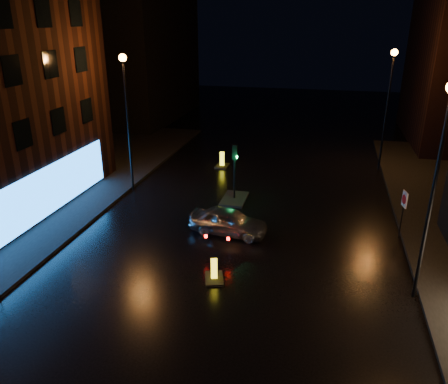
{
  "coord_description": "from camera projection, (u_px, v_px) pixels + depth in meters",
  "views": [
    {
      "loc": [
        3.89,
        -9.88,
        10.25
      ],
      "look_at": [
        -0.47,
        8.27,
        2.8
      ],
      "focal_mm": 35.0,
      "sensor_mm": 36.0,
      "label": 1
    }
  ],
  "objects": [
    {
      "name": "bollard_far",
      "position": [
        222.0,
        163.0,
        32.29
      ],
      "size": [
        0.89,
        1.31,
        1.13
      ],
      "rotation": [
        0.0,
        0.0,
        -0.03
      ],
      "color": "black",
      "rests_on": "ground"
    },
    {
      "name": "street_lamp_lfar",
      "position": [
        126.0,
        103.0,
        25.84
      ],
      "size": [
        0.44,
        0.44,
        8.37
      ],
      "color": "black",
      "rests_on": "ground"
    },
    {
      "name": "traffic_signal",
      "position": [
        234.0,
        192.0,
        26.29
      ],
      "size": [
        1.4,
        2.4,
        3.45
      ],
      "color": "black",
      "rests_on": "ground"
    },
    {
      "name": "building_far_left",
      "position": [
        140.0,
        51.0,
        46.05
      ],
      "size": [
        8.0,
        16.0,
        14.0
      ],
      "primitive_type": "cube",
      "color": "black",
      "rests_on": "ground"
    },
    {
      "name": "street_lamp_rfar",
      "position": [
        389.0,
        92.0,
        29.69
      ],
      "size": [
        0.44,
        0.44,
        8.37
      ],
      "color": "black",
      "rests_on": "ground"
    },
    {
      "name": "street_lamp_rnear",
      "position": [
        439.0,
        163.0,
        15.24
      ],
      "size": [
        0.44,
        0.44,
        8.37
      ],
      "color": "black",
      "rests_on": "ground"
    },
    {
      "name": "road_sign_right",
      "position": [
        404.0,
        203.0,
        21.39
      ],
      "size": [
        0.18,
        0.58,
        2.42
      ],
      "rotation": [
        0.0,
        0.0,
        3.35
      ],
      "color": "black",
      "rests_on": "ground"
    },
    {
      "name": "bollard_near",
      "position": [
        214.0,
        275.0,
        18.32
      ],
      "size": [
        1.05,
        1.29,
        0.98
      ],
      "rotation": [
        0.0,
        0.0,
        0.3
      ],
      "color": "black",
      "rests_on": "ground"
    },
    {
      "name": "ground",
      "position": [
        177.0,
        372.0,
        13.57
      ],
      "size": [
        120.0,
        120.0,
        0.0
      ],
      "primitive_type": "plane",
      "color": "black",
      "rests_on": "ground"
    },
    {
      "name": "silver_hatchback",
      "position": [
        229.0,
        221.0,
        22.11
      ],
      "size": [
        4.1,
        2.0,
        1.35
      ],
      "primitive_type": "imported",
      "rotation": [
        0.0,
        0.0,
        1.46
      ],
      "color": "#ABAFB2",
      "rests_on": "ground"
    }
  ]
}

